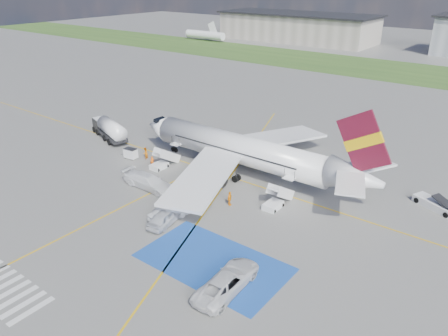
{
  "coord_description": "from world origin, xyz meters",
  "views": [
    {
      "loc": [
        31.37,
        -30.25,
        24.95
      ],
      "look_at": [
        2.35,
        7.64,
        3.5
      ],
      "focal_mm": 35.0,
      "sensor_mm": 36.0,
      "label": 1
    }
  ],
  "objects_px": {
    "car_silver_a": "(165,217)",
    "van_white_b": "(149,180)",
    "gpu_cart": "(131,154)",
    "van_white_a": "(227,279)",
    "belt_loader": "(436,205)",
    "airliner": "(248,151)",
    "fuel_tanker": "(110,130)",
    "car_silver_b": "(169,213)"
  },
  "relations": [
    {
      "from": "fuel_tanker",
      "to": "gpu_cart",
      "type": "relative_size",
      "value": 5.06
    },
    {
      "from": "airliner",
      "to": "van_white_b",
      "type": "xyz_separation_m",
      "value": [
        -7.68,
        -10.81,
        -2.23
      ]
    },
    {
      "from": "fuel_tanker",
      "to": "belt_loader",
      "type": "distance_m",
      "value": 49.0
    },
    {
      "from": "car_silver_b",
      "to": "van_white_a",
      "type": "xyz_separation_m",
      "value": [
        12.12,
        -5.36,
        0.34
      ]
    },
    {
      "from": "belt_loader",
      "to": "van_white_a",
      "type": "bearing_deg",
      "value": -88.29
    },
    {
      "from": "car_silver_b",
      "to": "van_white_a",
      "type": "relative_size",
      "value": 0.79
    },
    {
      "from": "car_silver_a",
      "to": "car_silver_b",
      "type": "relative_size",
      "value": 1.06
    },
    {
      "from": "airliner",
      "to": "van_white_a",
      "type": "height_order",
      "value": "airliner"
    },
    {
      "from": "gpu_cart",
      "to": "van_white_a",
      "type": "distance_m",
      "value": 32.09
    },
    {
      "from": "van_white_a",
      "to": "airliner",
      "type": "bearing_deg",
      "value": -63.37
    },
    {
      "from": "gpu_cart",
      "to": "van_white_a",
      "type": "bearing_deg",
      "value": -32.37
    },
    {
      "from": "fuel_tanker",
      "to": "belt_loader",
      "type": "bearing_deg",
      "value": 28.08
    },
    {
      "from": "gpu_cart",
      "to": "belt_loader",
      "type": "height_order",
      "value": "belt_loader"
    },
    {
      "from": "gpu_cart",
      "to": "car_silver_b",
      "type": "distance_m",
      "value": 18.86
    },
    {
      "from": "belt_loader",
      "to": "van_white_a",
      "type": "distance_m",
      "value": 27.97
    },
    {
      "from": "van_white_b",
      "to": "car_silver_b",
      "type": "bearing_deg",
      "value": -118.41
    },
    {
      "from": "car_silver_a",
      "to": "van_white_a",
      "type": "distance_m",
      "value": 12.54
    },
    {
      "from": "airliner",
      "to": "van_white_b",
      "type": "bearing_deg",
      "value": -125.38
    },
    {
      "from": "gpu_cart",
      "to": "car_silver_a",
      "type": "height_order",
      "value": "car_silver_a"
    },
    {
      "from": "van_white_a",
      "to": "van_white_b",
      "type": "bearing_deg",
      "value": -29.44
    },
    {
      "from": "fuel_tanker",
      "to": "belt_loader",
      "type": "height_order",
      "value": "fuel_tanker"
    },
    {
      "from": "gpu_cart",
      "to": "fuel_tanker",
      "type": "bearing_deg",
      "value": 152.81
    },
    {
      "from": "car_silver_a",
      "to": "car_silver_b",
      "type": "distance_m",
      "value": 1.05
    },
    {
      "from": "car_silver_a",
      "to": "van_white_a",
      "type": "xyz_separation_m",
      "value": [
        11.75,
        -4.38,
        0.27
      ]
    },
    {
      "from": "belt_loader",
      "to": "car_silver_a",
      "type": "bearing_deg",
      "value": -112.11
    },
    {
      "from": "airliner",
      "to": "gpu_cart",
      "type": "xyz_separation_m",
      "value": [
        -16.81,
        -5.74,
        -2.69
      ]
    },
    {
      "from": "car_silver_a",
      "to": "van_white_b",
      "type": "bearing_deg",
      "value": -43.62
    },
    {
      "from": "gpu_cart",
      "to": "van_white_b",
      "type": "distance_m",
      "value": 10.46
    },
    {
      "from": "belt_loader",
      "to": "car_silver_b",
      "type": "distance_m",
      "value": 30.65
    },
    {
      "from": "fuel_tanker",
      "to": "van_white_b",
      "type": "height_order",
      "value": "fuel_tanker"
    },
    {
      "from": "belt_loader",
      "to": "van_white_a",
      "type": "xyz_separation_m",
      "value": [
        -10.66,
        -25.85,
        0.68
      ]
    },
    {
      "from": "van_white_a",
      "to": "van_white_b",
      "type": "height_order",
      "value": "van_white_b"
    },
    {
      "from": "car_silver_b",
      "to": "car_silver_a",
      "type": "bearing_deg",
      "value": 122.29
    },
    {
      "from": "gpu_cart",
      "to": "van_white_a",
      "type": "height_order",
      "value": "van_white_a"
    },
    {
      "from": "fuel_tanker",
      "to": "car_silver_b",
      "type": "height_order",
      "value": "fuel_tanker"
    },
    {
      "from": "belt_loader",
      "to": "car_silver_a",
      "type": "height_order",
      "value": "belt_loader"
    },
    {
      "from": "fuel_tanker",
      "to": "car_silver_b",
      "type": "relative_size",
      "value": 2.16
    },
    {
      "from": "fuel_tanker",
      "to": "car_silver_a",
      "type": "distance_m",
      "value": 29.35
    },
    {
      "from": "airliner",
      "to": "belt_loader",
      "type": "relative_size",
      "value": 6.41
    },
    {
      "from": "car_silver_b",
      "to": "airliner",
      "type": "bearing_deg",
      "value": -79.67
    },
    {
      "from": "fuel_tanker",
      "to": "belt_loader",
      "type": "xyz_separation_m",
      "value": [
        48.37,
        7.78,
        -0.98
      ]
    },
    {
      "from": "gpu_cart",
      "to": "van_white_b",
      "type": "relative_size",
      "value": 0.33
    }
  ]
}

